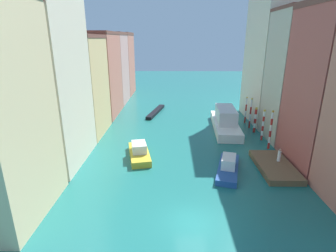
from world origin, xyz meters
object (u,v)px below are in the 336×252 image
Objects in this scene: mooring_pole_0 at (271,129)px; vaporetto_white at (225,121)px; waterfront_dock at (274,166)px; gondola_black at (156,112)px; motorboat_1 at (228,167)px; mooring_pole_2 at (255,119)px; mooring_pole_4 at (246,110)px; person_on_dock at (279,155)px; mooring_pole_3 at (251,113)px; mooring_pole_1 at (263,125)px; motorboat_0 at (139,152)px.

mooring_pole_0 is 0.40× the size of vaporetto_white.
waterfront_dock is 0.77× the size of gondola_black.
mooring_pole_0 reaches higher than gondola_black.
motorboat_1 is at bearing -99.34° from vaporetto_white.
mooring_pole_4 reaches higher than mooring_pole_2.
motorboat_1 is (-5.23, -0.70, 0.27)m from waterfront_dock.
mooring_pole_4 is (0.45, 16.10, 0.98)m from person_on_dock.
mooring_pole_2 is at bearing -83.86° from mooring_pole_3.
person_on_dock is 0.30× the size of mooring_pole_3.
mooring_pole_4 is at bearing 88.39° from person_on_dock.
gondola_black is at bearing 132.80° from mooring_pole_0.
mooring_pole_1 is at bearing 81.15° from waterfront_dock.
mooring_pole_4 is 16.79m from gondola_black.
mooring_pole_2 is 0.87× the size of mooring_pole_4.
mooring_pole_0 is 0.54× the size of gondola_black.
person_on_dock reaches higher than motorboat_0.
person_on_dock is at bearing -74.68° from vaporetto_white.
mooring_pole_3 is 0.38× the size of vaporetto_white.
mooring_pole_1 is at bearing -88.78° from mooring_pole_2.
waterfront_dock is 6.28m from mooring_pole_0.
waterfront_dock is at bearing -102.88° from mooring_pole_0.
motorboat_0 reaches higher than waterfront_dock.
person_on_dock is 0.11× the size of vaporetto_white.
mooring_pole_3 is (-0.28, 5.27, 0.22)m from mooring_pole_1.
mooring_pole_1 is at bearing 84.93° from person_on_dock.
mooring_pole_0 is 1.16× the size of mooring_pole_1.
mooring_pole_3 is at bearing 93.06° from mooring_pole_1.
mooring_pole_4 reaches higher than mooring_pole_1.
mooring_pole_1 is (0.72, 8.09, 0.96)m from person_on_dock.
mooring_pole_2 is at bearing 29.28° from motorboat_0.
mooring_pole_1 is 0.69× the size of motorboat_0.
mooring_pole_3 is (-0.22, 8.33, -0.12)m from mooring_pole_0.
mooring_pole_2 is (-0.01, 6.36, -0.60)m from mooring_pole_0.
mooring_pole_1 is 0.34× the size of vaporetto_white.
mooring_pole_4 is at bearing 91.07° from mooring_pole_0.
gondola_black is at bearing 150.76° from mooring_pole_3.
vaporetto_white is (-3.97, -0.46, -1.19)m from mooring_pole_3.
mooring_pole_3 is at bearing -90.31° from mooring_pole_4.
waterfront_dock is at bearing -96.12° from mooring_pole_2.
motorboat_1 is (-6.53, -6.39, -2.04)m from mooring_pole_0.
motorboat_1 is (-6.52, -12.75, -1.45)m from mooring_pole_2.
waterfront_dock is 1.14× the size of motorboat_0.
mooring_pole_4 is 18.65m from motorboat_1.
motorboat_0 is (-16.60, -5.97, -1.64)m from mooring_pole_1.
motorboat_0 is at bearing 169.64° from waterfront_dock.
gondola_black is (-15.77, 17.03, -2.36)m from mooring_pole_0.
motorboat_1 is (-6.31, -14.72, -1.92)m from mooring_pole_3.
mooring_pole_2 is at bearing -19.76° from vaporetto_white.
mooring_pole_2 reaches higher than motorboat_0.
mooring_pole_4 is at bearing 86.26° from waterfront_dock.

